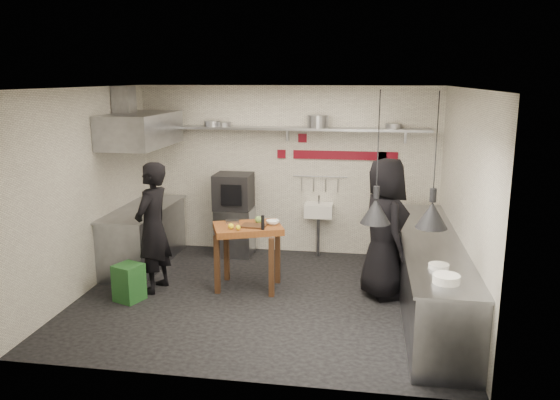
# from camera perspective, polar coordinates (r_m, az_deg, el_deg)

# --- Properties ---
(floor) EXTENTS (5.00, 5.00, 0.00)m
(floor) POSITION_cam_1_polar(r_m,az_deg,el_deg) (7.54, -1.56, -10.15)
(floor) COLOR black
(floor) RESTS_ON ground
(ceiling) EXTENTS (5.00, 5.00, 0.00)m
(ceiling) POSITION_cam_1_polar(r_m,az_deg,el_deg) (6.95, -1.70, 11.65)
(ceiling) COLOR beige
(ceiling) RESTS_ON floor
(wall_back) EXTENTS (5.00, 0.04, 2.80)m
(wall_back) POSITION_cam_1_polar(r_m,az_deg,el_deg) (9.15, 0.79, 3.10)
(wall_back) COLOR white
(wall_back) RESTS_ON floor
(wall_front) EXTENTS (5.00, 0.04, 2.80)m
(wall_front) POSITION_cam_1_polar(r_m,az_deg,el_deg) (5.13, -5.96, -4.69)
(wall_front) COLOR white
(wall_front) RESTS_ON floor
(wall_left) EXTENTS (0.04, 4.20, 2.80)m
(wall_left) POSITION_cam_1_polar(r_m,az_deg,el_deg) (7.96, -19.62, 0.89)
(wall_left) COLOR white
(wall_left) RESTS_ON floor
(wall_right) EXTENTS (0.04, 4.20, 2.80)m
(wall_right) POSITION_cam_1_polar(r_m,az_deg,el_deg) (7.10, 18.61, -0.40)
(wall_right) COLOR white
(wall_right) RESTS_ON floor
(red_band_horiz) EXTENTS (1.70, 0.02, 0.14)m
(red_band_horiz) POSITION_cam_1_polar(r_m,az_deg,el_deg) (9.00, 6.80, 4.65)
(red_band_horiz) COLOR maroon
(red_band_horiz) RESTS_ON wall_back
(red_band_vert) EXTENTS (0.14, 0.02, 1.10)m
(red_band_vert) POSITION_cam_1_polar(r_m,az_deg,el_deg) (9.08, 10.50, 1.52)
(red_band_vert) COLOR maroon
(red_band_vert) RESTS_ON wall_back
(red_tile_a) EXTENTS (0.14, 0.02, 0.14)m
(red_tile_a) POSITION_cam_1_polar(r_m,az_deg,el_deg) (9.02, 2.37, 6.48)
(red_tile_a) COLOR maroon
(red_tile_a) RESTS_ON wall_back
(red_tile_b) EXTENTS (0.14, 0.02, 0.14)m
(red_tile_b) POSITION_cam_1_polar(r_m,az_deg,el_deg) (9.10, 0.16, 4.83)
(red_tile_b) COLOR maroon
(red_tile_b) RESTS_ON wall_back
(back_shelf) EXTENTS (4.60, 0.34, 0.04)m
(back_shelf) POSITION_cam_1_polar(r_m,az_deg,el_deg) (8.88, 0.64, 7.49)
(back_shelf) COLOR gray
(back_shelf) RESTS_ON wall_back
(shelf_bracket_left) EXTENTS (0.04, 0.06, 0.24)m
(shelf_bracket_left) POSITION_cam_1_polar(r_m,az_deg,el_deg) (9.50, -10.73, 7.00)
(shelf_bracket_left) COLOR gray
(shelf_bracket_left) RESTS_ON wall_back
(shelf_bracket_mid) EXTENTS (0.04, 0.06, 0.24)m
(shelf_bracket_mid) POSITION_cam_1_polar(r_m,az_deg,el_deg) (9.04, 0.78, 6.94)
(shelf_bracket_mid) COLOR gray
(shelf_bracket_mid) RESTS_ON wall_back
(shelf_bracket_right) EXTENTS (0.04, 0.06, 0.24)m
(shelf_bracket_right) POSITION_cam_1_polar(r_m,az_deg,el_deg) (8.97, 12.97, 6.58)
(shelf_bracket_right) COLOR gray
(shelf_bracket_right) RESTS_ON wall_back
(pan_far_left) EXTENTS (0.31, 0.31, 0.09)m
(pan_far_left) POSITION_cam_1_polar(r_m,az_deg,el_deg) (9.13, -7.10, 7.95)
(pan_far_left) COLOR gray
(pan_far_left) RESTS_ON back_shelf
(pan_mid_left) EXTENTS (0.29, 0.29, 0.07)m
(pan_mid_left) POSITION_cam_1_polar(r_m,az_deg,el_deg) (9.09, -5.95, 7.89)
(pan_mid_left) COLOR gray
(pan_mid_left) RESTS_ON back_shelf
(stock_pot) EXTENTS (0.36, 0.36, 0.20)m
(stock_pot) POSITION_cam_1_polar(r_m,az_deg,el_deg) (8.81, 3.98, 8.20)
(stock_pot) COLOR gray
(stock_pot) RESTS_ON back_shelf
(pan_right) EXTENTS (0.34, 0.34, 0.08)m
(pan_right) POSITION_cam_1_polar(r_m,az_deg,el_deg) (8.79, 11.80, 7.56)
(pan_right) COLOR gray
(pan_right) RESTS_ON back_shelf
(oven_stand) EXTENTS (0.60, 0.54, 0.80)m
(oven_stand) POSITION_cam_1_polar(r_m,az_deg,el_deg) (9.20, -4.72, -3.29)
(oven_stand) COLOR gray
(oven_stand) RESTS_ON floor
(combi_oven) EXTENTS (0.60, 0.56, 0.58)m
(combi_oven) POSITION_cam_1_polar(r_m,az_deg,el_deg) (9.03, -4.88, 0.92)
(combi_oven) COLOR black
(combi_oven) RESTS_ON oven_stand
(oven_door) EXTENTS (0.54, 0.03, 0.46)m
(oven_door) POSITION_cam_1_polar(r_m,az_deg,el_deg) (8.79, -5.14, 0.59)
(oven_door) COLOR maroon
(oven_door) RESTS_ON combi_oven
(oven_glass) EXTENTS (0.34, 0.02, 0.34)m
(oven_glass) POSITION_cam_1_polar(r_m,az_deg,el_deg) (8.72, -5.12, 0.50)
(oven_glass) COLOR black
(oven_glass) RESTS_ON oven_door
(hand_sink) EXTENTS (0.46, 0.34, 0.22)m
(hand_sink) POSITION_cam_1_polar(r_m,az_deg,el_deg) (9.04, 4.07, -1.07)
(hand_sink) COLOR white
(hand_sink) RESTS_ON wall_back
(sink_tap) EXTENTS (0.03, 0.03, 0.14)m
(sink_tap) POSITION_cam_1_polar(r_m,az_deg,el_deg) (9.00, 4.09, 0.04)
(sink_tap) COLOR gray
(sink_tap) RESTS_ON hand_sink
(sink_drain) EXTENTS (0.06, 0.06, 0.66)m
(sink_drain) POSITION_cam_1_polar(r_m,az_deg,el_deg) (9.12, 4.01, -3.82)
(sink_drain) COLOR gray
(sink_drain) RESTS_ON floor
(utensil_rail) EXTENTS (0.90, 0.02, 0.02)m
(utensil_rail) POSITION_cam_1_polar(r_m,az_deg,el_deg) (9.06, 4.20, 2.46)
(utensil_rail) COLOR gray
(utensil_rail) RESTS_ON wall_back
(counter_right) EXTENTS (0.70, 3.80, 0.90)m
(counter_right) POSITION_cam_1_polar(r_m,az_deg,el_deg) (7.32, 15.36, -7.57)
(counter_right) COLOR gray
(counter_right) RESTS_ON floor
(counter_right_top) EXTENTS (0.76, 3.90, 0.03)m
(counter_right_top) POSITION_cam_1_polar(r_m,az_deg,el_deg) (7.17, 15.58, -4.08)
(counter_right_top) COLOR gray
(counter_right_top) RESTS_ON counter_right
(plate_stack) EXTENTS (0.33, 0.33, 0.09)m
(plate_stack) POSITION_cam_1_polar(r_m,az_deg,el_deg) (5.71, 16.98, -7.90)
(plate_stack) COLOR white
(plate_stack) RESTS_ON counter_right_top
(small_bowl_right) EXTENTS (0.27, 0.27, 0.05)m
(small_bowl_right) POSITION_cam_1_polar(r_m,az_deg,el_deg) (6.11, 16.25, -6.65)
(small_bowl_right) COLOR white
(small_bowl_right) RESTS_ON counter_right_top
(counter_left) EXTENTS (0.70, 1.90, 0.90)m
(counter_left) POSITION_cam_1_polar(r_m,az_deg,el_deg) (8.95, -14.01, -3.76)
(counter_left) COLOR gray
(counter_left) RESTS_ON floor
(counter_left_top) EXTENTS (0.76, 2.00, 0.03)m
(counter_left_top) POSITION_cam_1_polar(r_m,az_deg,el_deg) (8.83, -14.17, -0.86)
(counter_left_top) COLOR gray
(counter_left_top) RESTS_ON counter_left
(extractor_hood) EXTENTS (0.78, 1.60, 0.50)m
(extractor_hood) POSITION_cam_1_polar(r_m,az_deg,el_deg) (8.61, -14.31, 7.14)
(extractor_hood) COLOR gray
(extractor_hood) RESTS_ON ceiling
(hood_duct) EXTENTS (0.28, 0.28, 0.50)m
(hood_duct) POSITION_cam_1_polar(r_m,az_deg,el_deg) (8.69, -15.99, 9.73)
(hood_duct) COLOR gray
(hood_duct) RESTS_ON ceiling
(green_bin) EXTENTS (0.42, 0.42, 0.50)m
(green_bin) POSITION_cam_1_polar(r_m,az_deg,el_deg) (7.64, -15.50, -8.31)
(green_bin) COLOR #225B26
(green_bin) RESTS_ON floor
(prep_table) EXTENTS (1.09, 0.92, 0.92)m
(prep_table) POSITION_cam_1_polar(r_m,az_deg,el_deg) (7.72, -3.35, -5.95)
(prep_table) COLOR brown
(prep_table) RESTS_ON floor
(cutting_board) EXTENTS (0.35, 0.26, 0.02)m
(cutting_board) POSITION_cam_1_polar(r_m,az_deg,el_deg) (7.51, -2.76, -2.71)
(cutting_board) COLOR #472A18
(cutting_board) RESTS_ON prep_table
(pepper_mill) EXTENTS (0.06, 0.06, 0.20)m
(pepper_mill) POSITION_cam_1_polar(r_m,az_deg,el_deg) (7.34, -1.81, -2.37)
(pepper_mill) COLOR black
(pepper_mill) RESTS_ON prep_table
(lemon_a) EXTENTS (0.08, 0.08, 0.08)m
(lemon_a) POSITION_cam_1_polar(r_m,az_deg,el_deg) (7.41, -5.14, -2.74)
(lemon_a) COLOR yellow
(lemon_a) RESTS_ON prep_table
(lemon_b) EXTENTS (0.08, 0.08, 0.07)m
(lemon_b) POSITION_cam_1_polar(r_m,az_deg,el_deg) (7.34, -4.40, -2.89)
(lemon_b) COLOR yellow
(lemon_b) RESTS_ON prep_table
(veg_ball) EXTENTS (0.14, 0.14, 0.10)m
(veg_ball) POSITION_cam_1_polar(r_m,az_deg,el_deg) (7.68, -2.27, -2.07)
(veg_ball) COLOR #709C43
(veg_ball) RESTS_ON prep_table
(steel_tray) EXTENTS (0.21, 0.17, 0.03)m
(steel_tray) POSITION_cam_1_polar(r_m,az_deg,el_deg) (7.75, -5.01, -2.24)
(steel_tray) COLOR gray
(steel_tray) RESTS_ON prep_table
(bowl) EXTENTS (0.21, 0.21, 0.06)m
(bowl) POSITION_cam_1_polar(r_m,az_deg,el_deg) (7.62, -0.75, -2.35)
(bowl) COLOR white
(bowl) RESTS_ON prep_table
(heat_lamp_near) EXTENTS (0.44, 0.44, 1.49)m
(heat_lamp_near) POSITION_cam_1_polar(r_m,az_deg,el_deg) (6.13, 10.17, 4.33)
(heat_lamp_near) COLOR black
(heat_lamp_near) RESTS_ON ceiling
(heat_lamp_far) EXTENTS (0.35, 0.35, 1.39)m
(heat_lamp_far) POSITION_cam_1_polar(r_m,az_deg,el_deg) (5.72, 15.91, 3.92)
(heat_lamp_far) COLOR black
(heat_lamp_far) RESTS_ON ceiling
(chef_left) EXTENTS (0.53, 0.72, 1.82)m
(chef_left) POSITION_cam_1_polar(r_m,az_deg,el_deg) (7.71, -13.14, -2.82)
(chef_left) COLOR black
(chef_left) RESTS_ON floor
(chef_right) EXTENTS (0.89, 1.08, 1.90)m
(chef_right) POSITION_cam_1_polar(r_m,az_deg,el_deg) (7.44, 10.85, -2.94)
(chef_right) COLOR black
(chef_right) RESTS_ON floor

